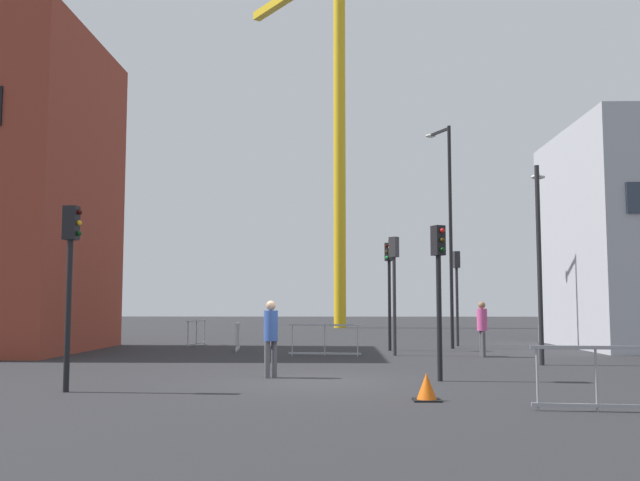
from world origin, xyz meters
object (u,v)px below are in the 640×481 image
construction_crane (336,83)px  streetlamp_tall (448,220)px  traffic_light_near (70,266)px  traffic_light_crosswalk (439,275)px  streetlamp_short (539,245)px  pedestrian_walking (271,332)px  pedestrian_waiting (482,324)px  traffic_light_island (389,278)px  traffic_light_far (394,276)px  traffic_cone_on_verge (427,388)px  traffic_light_median (457,282)px

construction_crane → streetlamp_tall: construction_crane is taller
traffic_light_near → traffic_light_crosswalk: traffic_light_near is taller
streetlamp_short → traffic_light_near: size_ratio=1.55×
pedestrian_walking → pedestrian_waiting: size_ratio=1.00×
traffic_light_island → traffic_light_crosswalk: size_ratio=1.14×
construction_crane → pedestrian_walking: construction_crane is taller
pedestrian_walking → traffic_light_island: bearing=69.8°
traffic_light_far → traffic_cone_on_verge: traffic_light_far is taller
streetlamp_short → traffic_light_island: 7.22m
streetlamp_tall → traffic_light_island: 3.73m
construction_crane → traffic_light_island: bearing=-85.4°
pedestrian_walking → pedestrian_waiting: 9.27m
streetlamp_short → traffic_light_island: (-4.00, 5.97, -0.77)m
streetlamp_short → pedestrian_walking: 8.87m
traffic_cone_on_verge → pedestrian_walking: bearing=129.6°
traffic_light_median → pedestrian_waiting: size_ratio=2.16×
pedestrian_walking → pedestrian_waiting: pedestrian_walking is taller
traffic_light_near → traffic_light_median: traffic_light_median is taller
traffic_light_near → traffic_light_crosswalk: (7.84, 2.18, -0.11)m
construction_crane → traffic_light_far: (2.00, -27.90, -15.79)m
construction_crane → streetlamp_short: 35.23m
traffic_light_island → traffic_light_near: 14.69m
traffic_light_island → traffic_light_crosswalk: bearing=-88.0°
construction_crane → traffic_light_median: bearing=-77.2°
streetlamp_short → traffic_light_near: streetlamp_short is taller
traffic_light_island → traffic_light_near: size_ratio=1.08×
construction_crane → traffic_light_island: (2.03, -25.33, -15.77)m
streetlamp_tall → streetlamp_short: streetlamp_tall is taller
streetlamp_tall → traffic_light_median: bearing=70.1°
streetlamp_short → traffic_light_median: (-0.93, 8.90, -0.84)m
traffic_light_island → traffic_light_median: bearing=43.7°
traffic_light_island → traffic_cone_on_verge: size_ratio=8.04×
traffic_light_island → pedestrian_walking: size_ratio=2.22×
traffic_light_median → traffic_light_far: bearing=-119.4°
pedestrian_walking → traffic_light_near: bearing=-143.9°
streetlamp_short → pedestrian_waiting: size_ratio=3.18×
traffic_cone_on_verge → streetlamp_short: bearing=60.7°
streetlamp_short → pedestrian_walking: (-7.61, -3.86, -2.43)m
streetlamp_tall → traffic_light_median: size_ratio=2.26×
traffic_light_crosswalk → pedestrian_waiting: bearing=71.2°
streetlamp_tall → traffic_cone_on_verge: bearing=-100.7°
traffic_light_far → pedestrian_waiting: (2.87, -0.61, -1.65)m
construction_crane → streetlamp_short: bearing=-79.1°
traffic_light_median → traffic_cone_on_verge: (-3.43, -16.67, -2.44)m
streetlamp_tall → pedestrian_waiting: bearing=-85.7°
streetlamp_tall → pedestrian_walking: (-6.11, -11.22, -4.05)m
construction_crane → traffic_light_near: (-5.44, -37.98, -15.97)m
construction_crane → traffic_light_crosswalk: (2.40, -35.80, -16.08)m
traffic_light_crosswalk → streetlamp_tall: bearing=79.8°
streetlamp_short → traffic_light_near: 13.31m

